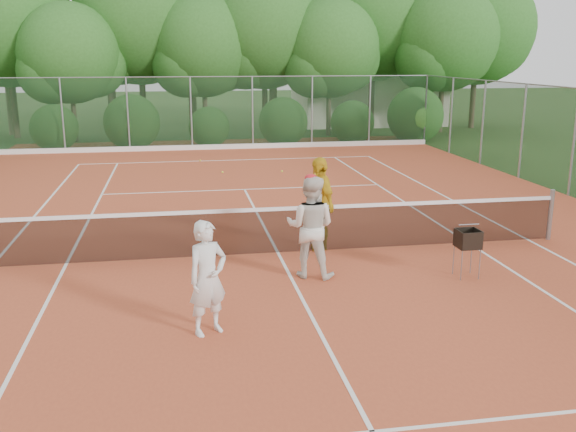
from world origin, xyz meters
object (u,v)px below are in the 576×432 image
(player_center_grp, at_px, (310,226))
(ball_hopper, at_px, (468,240))
(player_white, at_px, (208,278))
(player_yellow, at_px, (319,203))

(player_center_grp, distance_m, ball_hopper, 2.82)
(player_white, xyz_separation_m, ball_hopper, (4.69, 1.62, -0.14))
(ball_hopper, bearing_deg, player_center_grp, 169.17)
(player_white, height_order, player_center_grp, player_center_grp)
(player_white, distance_m, player_yellow, 4.53)
(player_center_grp, height_order, player_yellow, player_yellow)
(ball_hopper, bearing_deg, player_white, -161.07)
(player_center_grp, bearing_deg, ball_hopper, -10.68)
(player_yellow, distance_m, ball_hopper, 3.13)
(player_white, bearing_deg, ball_hopper, -9.66)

